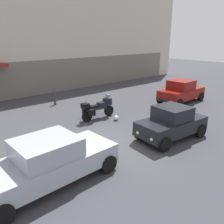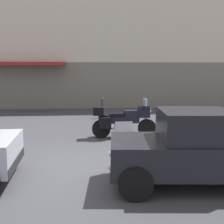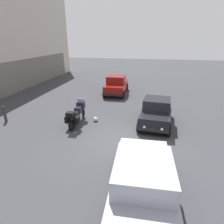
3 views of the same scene
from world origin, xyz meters
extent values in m
plane|color=#38383D|center=(0.00, 0.00, 0.00)|extent=(80.00, 80.00, 0.00)
cylinder|color=black|center=(2.37, 3.01, 0.32)|extent=(0.64, 0.14, 0.64)
cylinder|color=black|center=(0.75, 3.01, 0.32)|extent=(0.64, 0.14, 0.64)
cylinder|color=#B7B7BC|center=(2.35, 3.01, 0.75)|extent=(0.33, 0.07, 0.68)
cube|color=#B7B7BC|center=(1.52, 3.01, 0.42)|extent=(0.60, 0.40, 0.36)
cube|color=black|center=(1.52, 3.01, 0.66)|extent=(1.10, 0.28, 0.28)
cube|color=black|center=(1.82, 3.01, 0.84)|extent=(0.52, 0.34, 0.24)
cube|color=black|center=(1.32, 3.01, 0.80)|extent=(0.56, 0.30, 0.12)
cube|color=black|center=(2.25, 3.01, 0.92)|extent=(0.36, 0.44, 0.40)
cube|color=#8C9EAD|center=(2.29, 3.01, 1.22)|extent=(0.08, 0.40, 0.28)
sphere|color=#EAEACC|center=(2.43, 3.01, 0.92)|extent=(0.14, 0.14, 0.14)
cylinder|color=black|center=(2.17, 3.01, 1.02)|extent=(0.04, 0.62, 0.04)
cylinder|color=#B7B7BC|center=(0.92, 3.21, 0.30)|extent=(0.55, 0.09, 0.09)
cube|color=black|center=(0.87, 3.29, 0.58)|extent=(0.40, 0.20, 0.36)
cube|color=black|center=(0.87, 2.73, 0.58)|extent=(0.40, 0.20, 0.36)
cube|color=black|center=(0.65, 3.01, 0.95)|extent=(0.36, 0.40, 0.28)
cylinder|color=black|center=(1.37, 3.19, 0.15)|extent=(0.02, 0.13, 0.29)
sphere|color=silver|center=(2.14, 2.09, 0.14)|extent=(0.28, 0.28, 0.28)
cube|color=maroon|center=(8.44, 1.91, 0.66)|extent=(3.82, 1.69, 0.68)
cube|color=maroon|center=(8.29, 1.91, 1.32)|extent=(1.62, 1.53, 0.64)
cube|color=#8C9EAD|center=(9.04, 1.92, 1.32)|extent=(0.08, 1.39, 0.54)
cube|color=#8C9EAD|center=(7.54, 1.90, 1.32)|extent=(0.08, 1.39, 0.51)
cube|color=black|center=(10.29, 1.94, 0.42)|extent=(0.14, 1.64, 0.20)
cube|color=black|center=(6.59, 1.89, 0.42)|extent=(0.14, 1.64, 0.20)
cylinder|color=black|center=(9.88, 2.71, 0.32)|extent=(0.64, 0.23, 0.64)
cylinder|color=black|center=(9.90, 1.15, 0.32)|extent=(0.64, 0.23, 0.64)
cylinder|color=black|center=(6.98, 2.68, 0.32)|extent=(0.64, 0.23, 0.64)
cylinder|color=black|center=(7.00, 1.12, 0.32)|extent=(0.64, 0.23, 0.64)
sphere|color=silver|center=(10.33, 2.39, 0.54)|extent=(0.14, 0.14, 0.14)
sphere|color=silver|center=(10.34, 1.49, 0.54)|extent=(0.14, 0.14, 0.14)
cube|color=#9EA3AD|center=(-3.51, -0.94, 0.64)|extent=(4.56, 1.92, 0.64)
cube|color=#9EA3AD|center=(-3.56, -0.94, 1.26)|extent=(1.96, 1.69, 0.60)
cube|color=#8C9EAD|center=(-4.46, -0.97, 1.26)|extent=(0.11, 1.50, 0.51)
cube|color=#8C9EAD|center=(-2.66, -0.91, 1.26)|extent=(0.11, 1.50, 0.48)
cube|color=black|center=(-1.31, -0.86, 0.42)|extent=(0.18, 1.76, 0.20)
cylinder|color=black|center=(-1.68, -1.72, 0.32)|extent=(0.65, 0.24, 0.64)
cylinder|color=black|center=(-1.74, -0.04, 0.32)|extent=(0.65, 0.24, 0.64)
cube|color=black|center=(2.42, -1.44, 0.64)|extent=(3.53, 1.88, 0.64)
cube|color=black|center=(2.42, -1.44, 1.26)|extent=(1.53, 1.56, 0.60)
cube|color=#8C9EAD|center=(1.77, -1.38, 1.26)|extent=(0.19, 1.33, 0.51)
cube|color=#8C9EAD|center=(3.06, -1.50, 1.26)|extent=(0.19, 1.33, 0.48)
cube|color=black|center=(0.77, -1.28, 0.42)|extent=(0.27, 1.56, 0.20)
cube|color=black|center=(4.06, -1.59, 0.42)|extent=(0.27, 1.56, 0.20)
cylinder|color=black|center=(1.10, -2.06, 0.32)|extent=(0.66, 0.28, 0.64)
cylinder|color=black|center=(1.24, -0.58, 0.32)|extent=(0.66, 0.28, 0.64)
cylinder|color=black|center=(3.59, -2.29, 0.32)|extent=(0.66, 0.28, 0.64)
cylinder|color=black|center=(3.73, -0.82, 0.32)|extent=(0.66, 0.28, 0.64)
sphere|color=silver|center=(0.68, -1.70, 0.54)|extent=(0.14, 0.14, 0.14)
sphere|color=silver|center=(0.77, -0.85, 0.54)|extent=(0.14, 0.14, 0.14)
cylinder|color=#333338|center=(1.05, 7.36, 0.46)|extent=(0.16, 0.16, 0.93)
sphere|color=#333338|center=(1.05, 7.36, 0.93)|extent=(0.16, 0.16, 0.16)
camera|label=1|loc=(-6.28, -7.19, 4.54)|focal=37.02mm
camera|label=2|loc=(0.21, -7.15, 2.37)|focal=47.72mm
camera|label=3|loc=(-7.91, -0.91, 4.69)|focal=30.32mm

